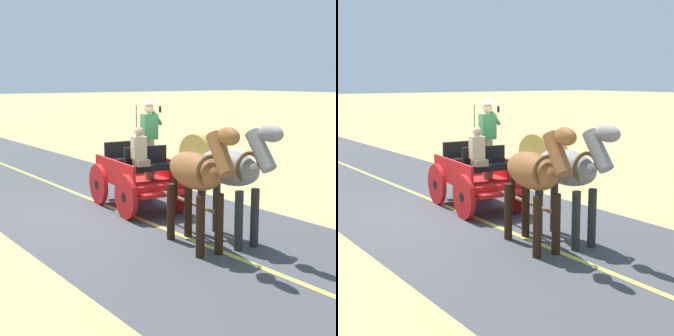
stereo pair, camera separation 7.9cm
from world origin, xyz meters
TOP-DOWN VIEW (x-y plane):
  - ground_plane at (0.00, 0.00)m, footprint 200.00×200.00m
  - road_surface at (0.00, 0.00)m, footprint 5.40×160.00m
  - road_centre_stripe at (0.00, 0.00)m, footprint 0.12×160.00m
  - horse_drawn_carriage at (-0.50, 0.05)m, footprint 1.68×4.52m
  - horse_near_side at (-0.51, 3.10)m, footprint 0.66×2.13m
  - horse_off_side at (0.22, 3.02)m, footprint 0.82×2.15m
  - hay_bale at (-5.10, -3.12)m, footprint 1.33×1.41m

SIDE VIEW (x-z plane):
  - ground_plane at x=0.00m, z-range 0.00..0.00m
  - road_surface at x=0.00m, z-range 0.00..0.01m
  - road_centre_stripe at x=0.00m, z-range 0.01..0.01m
  - hay_bale at x=-5.10m, z-range 0.00..1.20m
  - horse_drawn_carriage at x=-0.50m, z-range -0.43..2.07m
  - horse_near_side at x=-0.51m, z-range 0.22..2.43m
  - horse_off_side at x=0.22m, z-range 0.22..2.43m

